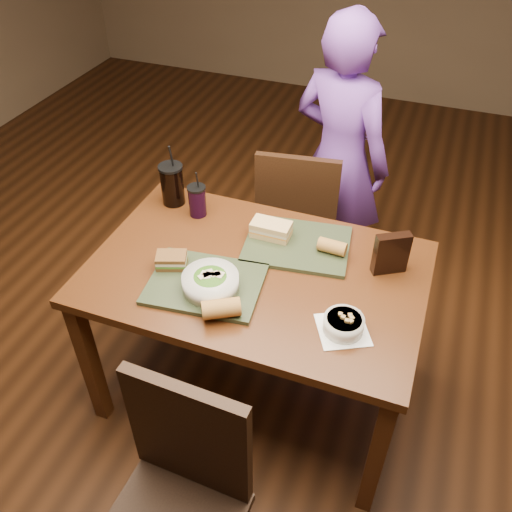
# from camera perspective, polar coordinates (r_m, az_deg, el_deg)

# --- Properties ---
(ground) EXTENTS (6.00, 6.00, 0.00)m
(ground) POSITION_cam_1_polar(r_m,az_deg,el_deg) (2.67, 0.00, -13.57)
(ground) COLOR #381C0B
(ground) RESTS_ON ground
(dining_table) EXTENTS (1.30, 0.85, 0.75)m
(dining_table) POSITION_cam_1_polar(r_m,az_deg,el_deg) (2.17, 0.00, -3.23)
(dining_table) COLOR #48240E
(dining_table) RESTS_ON ground
(chair_near) EXTENTS (0.42, 0.42, 0.93)m
(chair_near) POSITION_cam_1_polar(r_m,az_deg,el_deg) (1.84, -8.06, -23.49)
(chair_near) COLOR black
(chair_near) RESTS_ON ground
(chair_far) EXTENTS (0.45, 0.45, 0.92)m
(chair_far) POSITION_cam_1_polar(r_m,az_deg,el_deg) (2.79, 4.66, 3.95)
(chair_far) COLOR black
(chair_far) RESTS_ON ground
(diner) EXTENTS (0.63, 0.52, 1.49)m
(diner) POSITION_cam_1_polar(r_m,az_deg,el_deg) (2.83, 8.78, 9.93)
(diner) COLOR #6E3AA0
(diner) RESTS_ON ground
(tray_near) EXTENTS (0.45, 0.36, 0.02)m
(tray_near) POSITION_cam_1_polar(r_m,az_deg,el_deg) (2.05, -5.34, -2.93)
(tray_near) COLOR #2B351F
(tray_near) RESTS_ON dining_table
(tray_far) EXTENTS (0.46, 0.37, 0.02)m
(tray_far) POSITION_cam_1_polar(r_m,az_deg,el_deg) (2.22, 4.35, 1.19)
(tray_far) COLOR #2B351F
(tray_far) RESTS_ON dining_table
(salad_bowl) EXTENTS (0.21, 0.21, 0.07)m
(salad_bowl) POSITION_cam_1_polar(r_m,az_deg,el_deg) (1.99, -4.82, -2.68)
(salad_bowl) COLOR silver
(salad_bowl) RESTS_ON tray_near
(soup_bowl) EXTENTS (0.23, 0.23, 0.07)m
(soup_bowl) POSITION_cam_1_polar(r_m,az_deg,el_deg) (1.89, 9.21, -7.08)
(soup_bowl) COLOR white
(soup_bowl) RESTS_ON dining_table
(sandwich_near) EXTENTS (0.14, 0.11, 0.05)m
(sandwich_near) POSITION_cam_1_polar(r_m,az_deg,el_deg) (2.11, -8.87, -0.44)
(sandwich_near) COLOR #593819
(sandwich_near) RESTS_ON tray_near
(sandwich_far) EXTENTS (0.16, 0.09, 0.06)m
(sandwich_far) POSITION_cam_1_polar(r_m,az_deg,el_deg) (2.23, 1.60, 2.83)
(sandwich_far) COLOR tan
(sandwich_far) RESTS_ON tray_far
(baguette_near) EXTENTS (0.15, 0.13, 0.07)m
(baguette_near) POSITION_cam_1_polar(r_m,az_deg,el_deg) (1.89, -3.69, -5.53)
(baguette_near) COLOR #AD7533
(baguette_near) RESTS_ON tray_near
(baguette_far) EXTENTS (0.12, 0.06, 0.06)m
(baguette_far) POSITION_cam_1_polar(r_m,az_deg,el_deg) (2.17, 8.02, 0.98)
(baguette_far) COLOR #AD7533
(baguette_far) RESTS_ON tray_far
(cup_cola) EXTENTS (0.11, 0.11, 0.29)m
(cup_cola) POSITION_cam_1_polar(r_m,az_deg,el_deg) (2.45, -8.81, 7.48)
(cup_cola) COLOR black
(cup_cola) RESTS_ON dining_table
(cup_berry) EXTENTS (0.08, 0.08, 0.22)m
(cup_berry) POSITION_cam_1_polar(r_m,az_deg,el_deg) (2.37, -6.20, 5.82)
(cup_berry) COLOR black
(cup_berry) RESTS_ON dining_table
(chip_bag) EXTENTS (0.13, 0.10, 0.17)m
(chip_bag) POSITION_cam_1_polar(r_m,az_deg,el_deg) (2.11, 14.03, 0.25)
(chip_bag) COLOR black
(chip_bag) RESTS_ON dining_table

